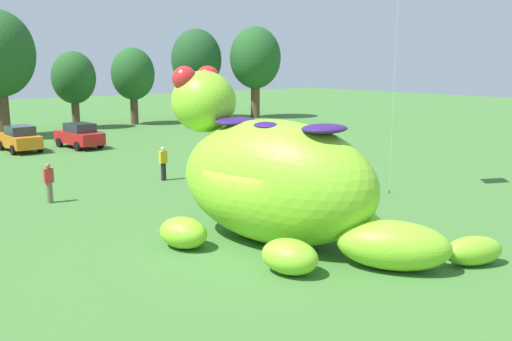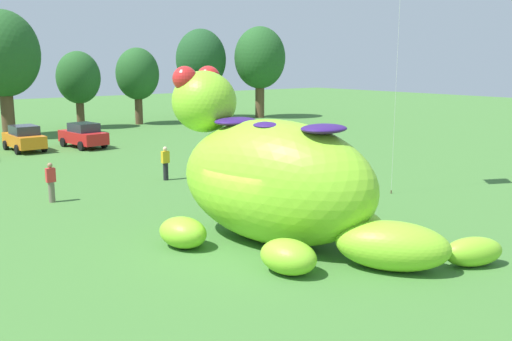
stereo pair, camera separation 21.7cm
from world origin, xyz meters
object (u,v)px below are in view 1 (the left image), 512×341
object	(u,v)px
car_red	(79,135)
spectator_near_inflatable	(163,164)
car_orange	(20,139)
spectator_wandering	(230,137)
giant_inflatable_creature	(276,180)
spectator_by_cars	(209,177)
spectator_mid_field	(49,183)

from	to	relation	value
car_red	spectator_near_inflatable	distance (m)	13.29
car_orange	spectator_near_inflatable	world-z (taller)	car_orange
spectator_near_inflatable	spectator_wandering	distance (m)	10.67
giant_inflatable_creature	spectator_by_cars	bearing A→B (deg)	74.28
spectator_near_inflatable	spectator_by_cars	xyz separation A→B (m)	(-0.11, -4.29, 0.00)
car_red	spectator_near_inflatable	xyz separation A→B (m)	(-0.88, -13.26, -0.01)
giant_inflatable_creature	spectator_wandering	distance (m)	20.40
car_orange	spectator_by_cars	bearing A→B (deg)	-81.60
giant_inflatable_creature	spectator_wandering	xyz separation A→B (m)	(10.67, 17.33, -1.26)
car_red	spectator_near_inflatable	world-z (taller)	car_red
car_red	spectator_wandering	distance (m)	10.48
car_red	spectator_near_inflatable	size ratio (longest dim) A/B	2.50
car_orange	spectator_near_inflatable	distance (m)	14.46
spectator_by_cars	spectator_wandering	bearing A→B (deg)	50.25
car_orange	spectator_wandering	xyz separation A→B (m)	(11.49, -7.93, -0.01)
spectator_near_inflatable	spectator_by_cars	world-z (taller)	same
spectator_mid_field	giant_inflatable_creature	bearing A→B (deg)	-67.89
giant_inflatable_creature	spectator_mid_field	world-z (taller)	giant_inflatable_creature
spectator_mid_field	spectator_by_cars	bearing A→B (deg)	-28.22
spectator_wandering	giant_inflatable_creature	bearing A→B (deg)	-121.63
spectator_near_inflatable	giant_inflatable_creature	bearing A→B (deg)	-100.32
giant_inflatable_creature	car_orange	distance (m)	25.31
spectator_near_inflatable	spectator_mid_field	distance (m)	6.18
spectator_near_inflatable	spectator_by_cars	distance (m)	4.29
spectator_by_cars	spectator_wandering	world-z (taller)	same
giant_inflatable_creature	spectator_wandering	world-z (taller)	giant_inflatable_creature
car_red	spectator_by_cars	xyz separation A→B (m)	(-0.98, -17.55, -0.01)
spectator_near_inflatable	spectator_by_cars	size ratio (longest dim) A/B	1.00
giant_inflatable_creature	spectator_wandering	size ratio (longest dim) A/B	6.15
spectator_wandering	spectator_by_cars	bearing A→B (deg)	-129.75
car_red	spectator_mid_field	bearing A→B (deg)	-115.90
giant_inflatable_creature	spectator_mid_field	size ratio (longest dim) A/B	6.15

